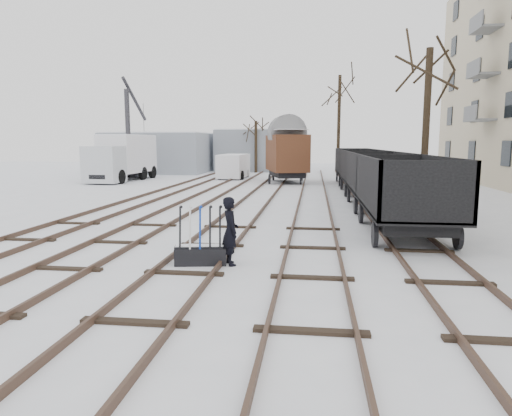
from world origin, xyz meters
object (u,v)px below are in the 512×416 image
at_px(panel_van, 234,166).
at_px(box_van_wagon, 287,152).
at_px(worker, 230,231).
at_px(lorry, 122,157).
at_px(crane, 130,151).
at_px(freight_wagon_a, 403,205).
at_px(ground_frame, 201,254).

bearing_deg(panel_van, box_van_wagon, -33.58).
distance_m(worker, box_van_wagon, 24.43).
bearing_deg(box_van_wagon, worker, -104.07).
distance_m(lorry, crane, 4.36).
bearing_deg(freight_wagon_a, worker, -138.22).
xyz_separation_m(worker, freight_wagon_a, (5.07, 4.53, 0.13)).
height_order(freight_wagon_a, box_van_wagon, box_van_wagon).
distance_m(freight_wagon_a, panel_van, 25.38).
bearing_deg(crane, ground_frame, -63.59).
bearing_deg(ground_frame, freight_wagon_a, 28.88).
relative_size(freight_wagon_a, lorry, 0.77).
relative_size(ground_frame, panel_van, 0.31).
xyz_separation_m(worker, panel_van, (-4.85, 27.89, 0.21)).
bearing_deg(box_van_wagon, freight_wagon_a, -89.74).
bearing_deg(ground_frame, crane, 106.00).
bearing_deg(ground_frame, box_van_wagon, 78.76).
distance_m(lorry, panel_van, 9.26).
bearing_deg(lorry, panel_van, 27.05).
relative_size(freight_wagon_a, crane, 0.73).
height_order(panel_van, crane, crane).
bearing_deg(worker, freight_wagon_a, -72.91).
bearing_deg(ground_frame, lorry, 107.69).
relative_size(box_van_wagon, crane, 0.66).
bearing_deg(worker, ground_frame, 72.90).
bearing_deg(lorry, box_van_wagon, 4.31).
bearing_deg(crane, freight_wagon_a, -50.00).
bearing_deg(freight_wagon_a, ground_frame, -141.50).
height_order(worker, freight_wagon_a, freight_wagon_a).
height_order(freight_wagon_a, crane, crane).
bearing_deg(box_van_wagon, lorry, 166.51).
bearing_deg(crane, panel_van, -2.33).
distance_m(worker, freight_wagon_a, 6.80).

